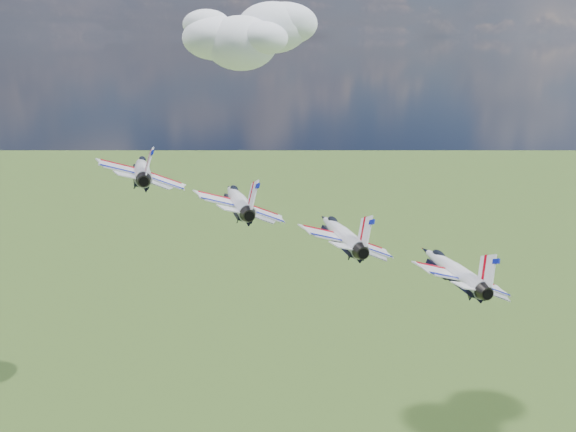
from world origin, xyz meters
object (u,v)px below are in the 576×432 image
jet_2 (340,233)px  jet_3 (452,269)px  jet_0 (142,169)px  jet_1 (238,200)px

jet_2 → jet_3: 13.83m
jet_2 → jet_0: bearing=148.6°
jet_1 → jet_3: jet_1 is taller
jet_1 → jet_3: size_ratio=1.00×
jet_1 → jet_3: 27.67m
jet_0 → jet_1: size_ratio=1.00×
jet_2 → jet_3: size_ratio=1.00×
jet_0 → jet_1: 13.83m
jet_2 → jet_3: jet_2 is taller
jet_1 → jet_2: jet_1 is taller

